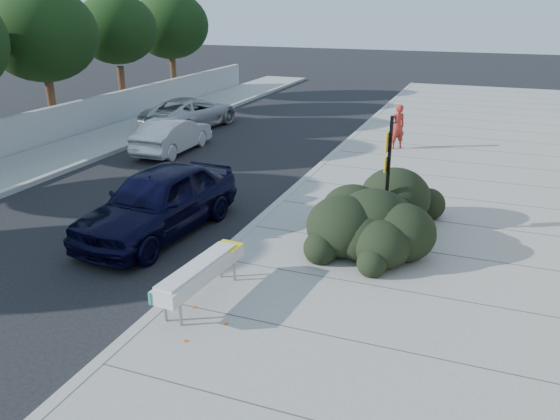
{
  "coord_description": "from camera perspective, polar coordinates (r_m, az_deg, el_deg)",
  "views": [
    {
      "loc": [
        5.2,
        -9.62,
        5.41
      ],
      "look_at": [
        1.07,
        1.2,
        1.0
      ],
      "focal_mm": 35.0,
      "sensor_mm": 36.0,
      "label": 1
    }
  ],
  "objects": [
    {
      "name": "ground",
      "position": [
        12.2,
        -6.75,
        -5.63
      ],
      "size": [
        120.0,
        120.0,
        0.0
      ],
      "primitive_type": "plane",
      "color": "black",
      "rests_on": "ground"
    },
    {
      "name": "bench",
      "position": [
        10.3,
        -8.24,
        -6.42
      ],
      "size": [
        0.71,
        2.44,
        0.73
      ],
      "rotation": [
        0.0,
        0.0,
        -0.09
      ],
      "color": "gray",
      "rests_on": "sidewalk_near"
    },
    {
      "name": "suv_silver",
      "position": [
        25.66,
        -9.31,
        10.01
      ],
      "size": [
        2.97,
        5.34,
        1.41
      ],
      "primitive_type": "imported",
      "rotation": [
        0.0,
        0.0,
        3.01
      ],
      "color": "#A7A9AD",
      "rests_on": "ground"
    },
    {
      "name": "sedan_navy",
      "position": [
        13.75,
        -12.58,
        0.91
      ],
      "size": [
        2.39,
        5.07,
        1.68
      ],
      "primitive_type": "imported",
      "rotation": [
        0.0,
        0.0,
        -0.09
      ],
      "color": "black",
      "rests_on": "ground"
    },
    {
      "name": "bike_rack",
      "position": [
        13.66,
        10.27,
        0.35
      ],
      "size": [
        0.3,
        0.58,
        0.92
      ],
      "rotation": [
        0.0,
        0.0,
        0.43
      ],
      "color": "black",
      "rests_on": "sidewalk_near"
    },
    {
      "name": "sign_post",
      "position": [
        13.01,
        11.19,
        4.19
      ],
      "size": [
        0.12,
        0.33,
        2.88
      ],
      "rotation": [
        0.0,
        0.0,
        -0.13
      ],
      "color": "black",
      "rests_on": "sidewalk_near"
    },
    {
      "name": "tree_far_e",
      "position": [
        29.54,
        -16.73,
        17.64
      ],
      "size": [
        4.0,
        4.0,
        5.9
      ],
      "color": "#332114",
      "rests_on": "ground"
    },
    {
      "name": "sidewalk_near",
      "position": [
        15.57,
        21.05,
        -0.65
      ],
      "size": [
        11.2,
        50.0,
        0.15
      ],
      "primitive_type": "cube",
      "color": "gray",
      "rests_on": "ground"
    },
    {
      "name": "hedge",
      "position": [
        13.07,
        10.67,
        0.53
      ],
      "size": [
        3.5,
        4.75,
        1.6
      ],
      "primitive_type": "ellipsoid",
      "rotation": [
        0.0,
        0.0,
        -0.36
      ],
      "color": "black",
      "rests_on": "sidewalk_near"
    },
    {
      "name": "curb_far",
      "position": [
        20.4,
        -20.47,
        4.38
      ],
      "size": [
        0.22,
        50.0,
        0.17
      ],
      "primitive_type": "cube",
      "color": "#9E9E99",
      "rests_on": "ground"
    },
    {
      "name": "tree_far_d",
      "position": [
        25.72,
        -23.64,
        16.48
      ],
      "size": [
        4.6,
        4.6,
        6.16
      ],
      "color": "#332114",
      "rests_on": "ground"
    },
    {
      "name": "far_wall",
      "position": [
        22.46,
        -26.93,
        6.61
      ],
      "size": [
        0.3,
        40.0,
        1.5
      ],
      "primitive_type": "cube",
      "color": "#9E9E99",
      "rests_on": "ground"
    },
    {
      "name": "curb_near",
      "position": [
        16.4,
        1.25,
        1.9
      ],
      "size": [
        0.22,
        50.0,
        0.17
      ],
      "primitive_type": "cube",
      "color": "#9E9E99",
      "rests_on": "ground"
    },
    {
      "name": "wagon_silver",
      "position": [
        21.52,
        -11.17,
        7.68
      ],
      "size": [
        1.47,
        4.0,
        1.31
      ],
      "primitive_type": "imported",
      "rotation": [
        0.0,
        0.0,
        3.16
      ],
      "color": "silver",
      "rests_on": "ground"
    },
    {
      "name": "tree_far_f",
      "position": [
        33.67,
        -11.41,
        18.38
      ],
      "size": [
        4.4,
        4.4,
        6.07
      ],
      "color": "#332114",
      "rests_on": "ground"
    },
    {
      "name": "sidewalk_far",
      "position": [
        21.41,
        -23.52,
        4.66
      ],
      "size": [
        3.0,
        50.0,
        0.15
      ],
      "primitive_type": "cube",
      "color": "gray",
      "rests_on": "ground"
    },
    {
      "name": "pedestrian",
      "position": [
        21.46,
        12.17,
        8.51
      ],
      "size": [
        0.73,
        0.71,
        1.69
      ],
      "primitive_type": "imported",
      "rotation": [
        0.0,
        0.0,
        3.85
      ],
      "color": "maroon",
      "rests_on": "sidewalk_near"
    }
  ]
}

